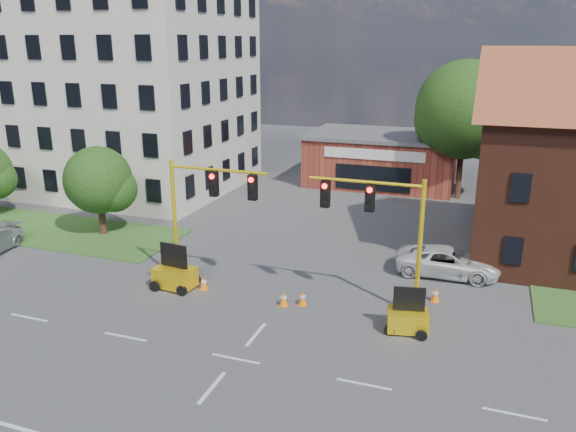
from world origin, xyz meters
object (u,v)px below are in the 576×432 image
at_px(trailer_west, 175,275).
at_px(trailer_east, 408,318).
at_px(signal_mast_west, 204,209).
at_px(signal_mast_east, 382,228).
at_px(pickup_white, 448,262).

bearing_deg(trailer_west, trailer_east, 3.83).
xyz_separation_m(signal_mast_west, trailer_west, (-1.18, -1.05, -3.23)).
relative_size(signal_mast_west, signal_mast_east, 1.00).
bearing_deg(signal_mast_west, signal_mast_east, 0.00).
bearing_deg(signal_mast_east, trailer_east, -46.40).
height_order(signal_mast_east, trailer_west, signal_mast_east).
xyz_separation_m(signal_mast_east, pickup_white, (2.62, 5.14, -3.19)).
distance_m(signal_mast_east, trailer_west, 10.46).
xyz_separation_m(signal_mast_west, signal_mast_east, (8.71, 0.00, 0.00)).
bearing_deg(signal_mast_east, pickup_white, 63.05).
bearing_deg(signal_mast_east, signal_mast_west, 180.00).
bearing_deg(trailer_east, trailer_west, 165.86).
bearing_deg(pickup_white, signal_mast_west, 112.91).
distance_m(signal_mast_east, pickup_white, 6.59).
xyz_separation_m(trailer_west, trailer_east, (11.42, -0.55, -0.09)).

